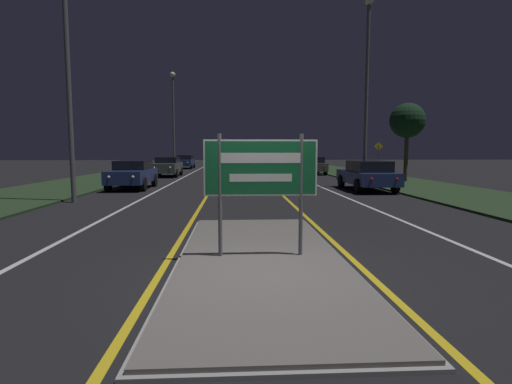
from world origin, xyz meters
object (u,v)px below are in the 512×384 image
at_px(car_approaching_2, 185,161).
at_px(streetlight_left_near, 65,0).
at_px(car_receding_1, 312,165).
at_px(warning_sign, 378,157).
at_px(car_receding_0, 367,175).
at_px(car_approaching_0, 133,174).
at_px(streetlight_left_far, 173,109).
at_px(car_approaching_1, 167,166).
at_px(car_receding_2, 262,162).
at_px(streetlight_right_near, 367,71).
at_px(highway_sign, 261,173).

bearing_deg(car_approaching_2, streetlight_left_near, -91.16).
relative_size(car_receding_1, warning_sign, 1.93).
xyz_separation_m(streetlight_left_near, car_receding_0, (12.58, 3.97, -6.57)).
relative_size(car_approaching_0, car_approaching_2, 0.89).
height_order(streetlight_left_far, car_approaching_1, streetlight_left_far).
relative_size(streetlight_left_far, car_receding_1, 1.95).
distance_m(streetlight_left_far, car_approaching_2, 8.23).
bearing_deg(car_receding_2, car_approaching_0, -111.98).
relative_size(car_receding_2, car_approaching_1, 0.90).
relative_size(car_receding_1, car_approaching_2, 1.00).
distance_m(streetlight_left_near, warning_sign, 19.94).
height_order(streetlight_right_near, warning_sign, streetlight_right_near).
distance_m(car_approaching_0, car_approaching_1, 9.91).
xyz_separation_m(streetlight_right_near, car_receding_2, (-4.01, 19.96, -5.27)).
distance_m(car_approaching_0, car_approaching_2, 24.04).
xyz_separation_m(streetlight_left_far, streetlight_right_near, (12.56, -17.50, 0.20)).
height_order(highway_sign, car_approaching_2, highway_sign).
relative_size(highway_sign, streetlight_left_near, 0.20).
xyz_separation_m(streetlight_left_far, warning_sign, (15.28, -12.08, -4.28)).
distance_m(car_receding_2, car_approaching_0, 21.59).
bearing_deg(car_receding_0, warning_sign, 66.10).
distance_m(car_approaching_0, warning_sign, 15.80).
distance_m(car_approaching_1, warning_sign, 15.35).
relative_size(streetlight_left_near, car_receding_2, 2.64).
height_order(highway_sign, car_approaching_1, highway_sign).
distance_m(streetlight_left_far, car_receding_2, 10.25).
relative_size(streetlight_left_near, car_approaching_1, 2.38).
bearing_deg(streetlight_left_far, streetlight_left_near, -90.92).
xyz_separation_m(highway_sign, streetlight_left_near, (-6.51, 8.40, 5.77)).
bearing_deg(car_approaching_1, car_approaching_0, -90.75).
bearing_deg(car_approaching_2, highway_sign, -81.13).
xyz_separation_m(streetlight_right_near, car_approaching_2, (-12.34, 23.98, -5.27)).
height_order(car_receding_0, car_receding_1, car_receding_0).
height_order(streetlight_right_near, car_approaching_0, streetlight_right_near).
relative_size(car_approaching_1, car_approaching_2, 0.94).
height_order(streetlight_left_near, car_receding_0, streetlight_left_near).
distance_m(car_receding_1, car_approaching_2, 16.69).
distance_m(streetlight_right_near, car_approaching_2, 27.48).
bearing_deg(car_approaching_0, car_approaching_2, 90.59).
distance_m(car_receding_0, car_approaching_2, 28.18).
bearing_deg(streetlight_right_near, streetlight_left_far, 125.68).
bearing_deg(car_receding_1, car_receding_0, -89.83).
relative_size(streetlight_left_far, car_approaching_0, 2.18).
height_order(streetlight_left_far, streetlight_right_near, streetlight_right_near).
height_order(highway_sign, car_receding_0, highway_sign).
xyz_separation_m(highway_sign, car_receding_1, (6.02, 26.21, -0.80)).
bearing_deg(warning_sign, car_approaching_1, 163.17).
distance_m(highway_sign, streetlight_left_near, 12.09).
xyz_separation_m(car_receding_0, car_approaching_2, (-11.98, 25.51, -0.01)).
xyz_separation_m(car_receding_0, car_approaching_0, (-11.73, 1.47, -0.00)).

